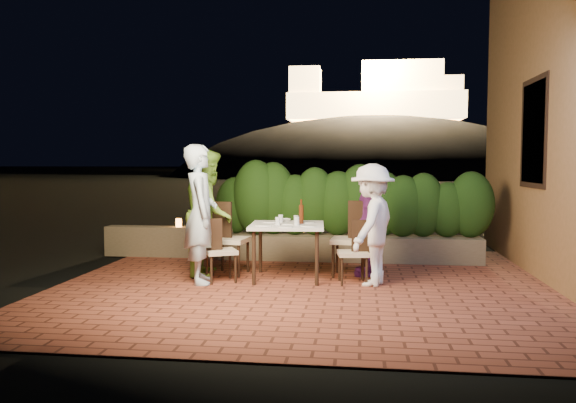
% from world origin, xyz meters
% --- Properties ---
extents(ground, '(400.00, 400.00, 0.00)m').
position_xyz_m(ground, '(0.00, 0.00, -0.02)').
color(ground, black).
rests_on(ground, ground).
extents(terrace_floor, '(7.00, 6.00, 0.15)m').
position_xyz_m(terrace_floor, '(0.00, 0.50, -0.07)').
color(terrace_floor, brown).
rests_on(terrace_floor, ground).
extents(window_pane, '(0.08, 1.00, 1.40)m').
position_xyz_m(window_pane, '(2.82, 1.50, 2.00)').
color(window_pane, black).
rests_on(window_pane, building_wall).
extents(window_frame, '(0.06, 1.15, 1.55)m').
position_xyz_m(window_frame, '(2.81, 1.50, 2.00)').
color(window_frame, black).
rests_on(window_frame, building_wall).
extents(planter, '(4.20, 0.55, 0.40)m').
position_xyz_m(planter, '(0.20, 2.30, 0.20)').
color(planter, brown).
rests_on(planter, ground).
extents(hedge, '(4.00, 0.70, 1.10)m').
position_xyz_m(hedge, '(0.20, 2.30, 0.95)').
color(hedge, '#19370F').
rests_on(hedge, planter).
extents(parapet, '(2.20, 0.30, 0.50)m').
position_xyz_m(parapet, '(-2.80, 2.30, 0.25)').
color(parapet, brown).
rests_on(parapet, ground).
extents(hill, '(52.00, 40.00, 22.00)m').
position_xyz_m(hill, '(2.00, 60.00, -4.00)').
color(hill, black).
rests_on(hill, ground).
extents(fortress, '(26.00, 8.00, 8.00)m').
position_xyz_m(fortress, '(2.00, 60.00, 10.50)').
color(fortress, '#FFCC7A').
rests_on(fortress, hill).
extents(dining_table, '(1.06, 1.06, 0.75)m').
position_xyz_m(dining_table, '(-0.60, 0.72, 0.38)').
color(dining_table, white).
rests_on(dining_table, ground).
extents(plate_nw, '(0.23, 0.23, 0.01)m').
position_xyz_m(plate_nw, '(-0.89, 0.51, 0.76)').
color(plate_nw, white).
rests_on(plate_nw, dining_table).
extents(plate_sw, '(0.22, 0.22, 0.01)m').
position_xyz_m(plate_sw, '(-0.86, 0.92, 0.76)').
color(plate_sw, white).
rests_on(plate_sw, dining_table).
extents(plate_ne, '(0.21, 0.21, 0.01)m').
position_xyz_m(plate_ne, '(-0.28, 0.49, 0.76)').
color(plate_ne, white).
rests_on(plate_ne, dining_table).
extents(plate_se, '(0.23, 0.23, 0.01)m').
position_xyz_m(plate_se, '(-0.35, 0.93, 0.76)').
color(plate_se, white).
rests_on(plate_se, dining_table).
extents(plate_centre, '(0.22, 0.22, 0.01)m').
position_xyz_m(plate_centre, '(-0.59, 0.72, 0.76)').
color(plate_centre, white).
rests_on(plate_centre, dining_table).
extents(plate_front, '(0.20, 0.20, 0.01)m').
position_xyz_m(plate_front, '(-0.56, 0.37, 0.76)').
color(plate_front, white).
rests_on(plate_front, dining_table).
extents(glass_nw, '(0.06, 0.06, 0.11)m').
position_xyz_m(glass_nw, '(-0.70, 0.58, 0.80)').
color(glass_nw, silver).
rests_on(glass_nw, dining_table).
extents(glass_sw, '(0.07, 0.07, 0.11)m').
position_xyz_m(glass_sw, '(-0.71, 0.88, 0.81)').
color(glass_sw, silver).
rests_on(glass_sw, dining_table).
extents(glass_ne, '(0.07, 0.07, 0.12)m').
position_xyz_m(glass_ne, '(-0.45, 0.60, 0.81)').
color(glass_ne, silver).
rests_on(glass_ne, dining_table).
extents(glass_se, '(0.06, 0.06, 0.11)m').
position_xyz_m(glass_se, '(-0.49, 0.86, 0.80)').
color(glass_se, silver).
rests_on(glass_se, dining_table).
extents(beer_bottle, '(0.06, 0.06, 0.33)m').
position_xyz_m(beer_bottle, '(-0.41, 0.79, 0.92)').
color(beer_bottle, '#481E0C').
rests_on(beer_bottle, dining_table).
extents(bowl, '(0.22, 0.22, 0.04)m').
position_xyz_m(bowl, '(-0.67, 1.06, 0.77)').
color(bowl, white).
rests_on(bowl, dining_table).
extents(chair_left_front, '(0.53, 0.53, 0.85)m').
position_xyz_m(chair_left_front, '(-1.45, 0.43, 0.42)').
color(chair_left_front, black).
rests_on(chair_left_front, ground).
extents(chair_left_back, '(0.53, 0.53, 1.03)m').
position_xyz_m(chair_left_back, '(-1.44, 0.93, 0.52)').
color(chair_left_back, black).
rests_on(chair_left_back, ground).
extents(chair_right_front, '(0.44, 0.44, 0.84)m').
position_xyz_m(chair_right_front, '(0.30, 0.54, 0.42)').
color(chair_right_front, black).
rests_on(chair_right_front, ground).
extents(chair_right_back, '(0.54, 0.54, 1.06)m').
position_xyz_m(chair_right_back, '(0.24, 1.02, 0.53)').
color(chair_right_back, black).
rests_on(chair_right_back, ground).
extents(diner_blue, '(0.61, 0.76, 1.82)m').
position_xyz_m(diner_blue, '(-1.69, 0.34, 0.91)').
color(diner_blue, '#C0E0F7').
rests_on(diner_blue, ground).
extents(diner_green, '(0.76, 0.93, 1.77)m').
position_xyz_m(diner_green, '(-1.73, 0.90, 0.88)').
color(diner_green, '#8CCE40').
rests_on(diner_green, ground).
extents(diner_white, '(0.90, 1.15, 1.57)m').
position_xyz_m(diner_white, '(0.54, 0.49, 0.78)').
color(diner_white, white).
rests_on(diner_white, ground).
extents(diner_purple, '(0.41, 0.91, 1.53)m').
position_xyz_m(diner_purple, '(0.50, 1.11, 0.77)').
color(diner_purple, '#6B2673').
rests_on(diner_purple, ground).
extents(parapet_lamp, '(0.10, 0.10, 0.14)m').
position_xyz_m(parapet_lamp, '(-2.64, 2.30, 0.57)').
color(parapet_lamp, orange).
rests_on(parapet_lamp, parapet).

